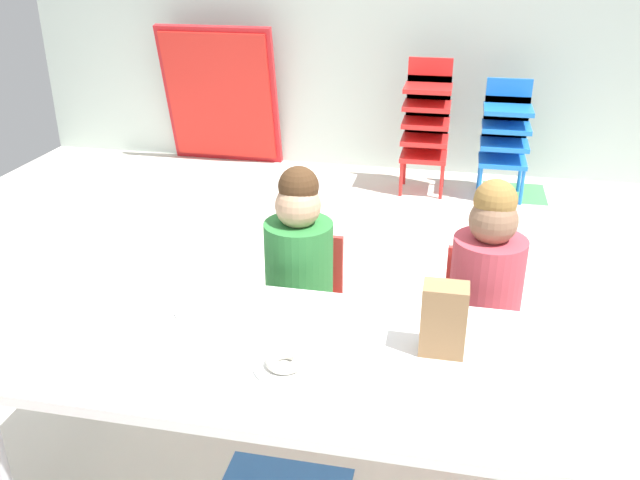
{
  "coord_description": "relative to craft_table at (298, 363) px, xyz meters",
  "views": [
    {
      "loc": [
        0.46,
        -2.44,
        1.68
      ],
      "look_at": [
        0.07,
        -0.57,
        0.81
      ],
      "focal_mm": 37.56,
      "sensor_mm": 36.0,
      "label": 1
    }
  ],
  "objects": [
    {
      "name": "kid_chair_blue_stack",
      "position": [
        0.73,
        3.02,
        -0.06
      ],
      "size": [
        0.32,
        0.3,
        0.8
      ],
      "color": "blue",
      "rests_on": "ground_plane"
    },
    {
      "name": "folded_activity_table",
      "position": [
        -1.42,
        3.31,
        0.03
      ],
      "size": [
        0.9,
        0.29,
        1.09
      ],
      "color": "red",
      "rests_on": "ground_plane"
    },
    {
      "name": "donut_powdered_on_plate",
      "position": [
        -0.02,
        -0.09,
        0.07
      ],
      "size": [
        0.11,
        0.11,
        0.03
      ],
      "primitive_type": "torus",
      "color": "white",
      "rests_on": "craft_table"
    },
    {
      "name": "seated_child_middle_seat",
      "position": [
        0.56,
        0.6,
        0.04
      ],
      "size": [
        0.33,
        0.33,
        0.92
      ],
      "color": "red",
      "rests_on": "ground_plane"
    },
    {
      "name": "paper_plate_near_edge",
      "position": [
        -0.02,
        -0.09,
        0.05
      ],
      "size": [
        0.18,
        0.18,
        0.01
      ],
      "primitive_type": "cylinder",
      "color": "white",
      "rests_on": "craft_table"
    },
    {
      "name": "craft_table",
      "position": [
        0.0,
        0.0,
        0.0
      ],
      "size": [
        1.85,
        0.74,
        0.56
      ],
      "color": "white",
      "rests_on": "ground_plane"
    },
    {
      "name": "paper_bag_brown",
      "position": [
        0.41,
        0.08,
        0.15
      ],
      "size": [
        0.13,
        0.09,
        0.22
      ],
      "primitive_type": "cube",
      "color": "#9E754C",
      "rests_on": "craft_table"
    },
    {
      "name": "kid_chair_red_stack",
      "position": [
        0.19,
        3.02,
        0.0
      ],
      "size": [
        0.32,
        0.3,
        0.92
      ],
      "color": "red",
      "rests_on": "ground_plane"
    },
    {
      "name": "paper_plate_center_table",
      "position": [
        -0.36,
        0.16,
        0.05
      ],
      "size": [
        0.18,
        0.18,
        0.01
      ],
      "primitive_type": "cylinder",
      "color": "white",
      "rests_on": "craft_table"
    },
    {
      "name": "ground_plane",
      "position": [
        -0.06,
        0.82,
        -0.52
      ],
      "size": [
        5.84,
        5.37,
        0.02
      ],
      "color": "silver"
    },
    {
      "name": "seated_child_near_camera",
      "position": [
        -0.14,
        0.6,
        0.04
      ],
      "size": [
        0.32,
        0.31,
        0.92
      ],
      "color": "red",
      "rests_on": "ground_plane"
    }
  ]
}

